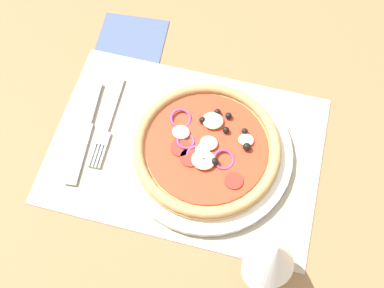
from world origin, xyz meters
TOP-DOWN VIEW (x-y plane):
  - ground_plane at (0.00, 0.00)cm, footprint 190.00×140.00cm
  - placemat at (0.00, 0.00)cm, footprint 45.67×31.81cm
  - plate at (-3.60, 0.39)cm, footprint 28.90×28.90cm
  - pizza at (-3.59, 0.35)cm, footprint 24.75×24.75cm
  - fork at (14.40, -0.64)cm, footprint 2.46×18.05cm
  - knife at (17.68, 1.46)cm, footprint 3.54×20.07cm
  - wine_glass at (-16.53, 16.95)cm, footprint 7.20×7.20cm
  - napkin at (16.13, -19.99)cm, footprint 13.67×12.50cm

SIDE VIEW (x-z plane):
  - ground_plane at x=0.00cm, z-range -2.40..0.00cm
  - napkin at x=16.13cm, z-range 0.00..0.36cm
  - placemat at x=0.00cm, z-range 0.00..0.40cm
  - fork at x=14.40cm, z-range 0.40..0.84cm
  - knife at x=17.68cm, z-range 0.35..0.96cm
  - plate at x=-3.60cm, z-range 0.40..1.77cm
  - pizza at x=-3.59cm, z-range 1.53..4.18cm
  - wine_glass at x=-16.53cm, z-range 2.61..17.51cm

